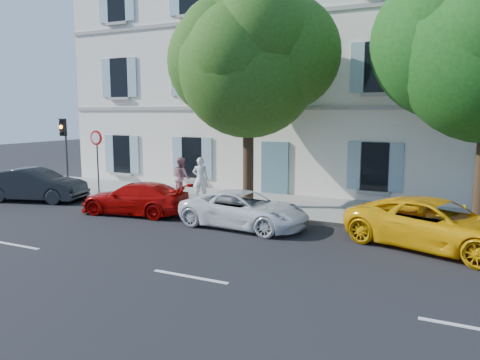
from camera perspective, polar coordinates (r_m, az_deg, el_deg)
The scene contains 13 objects.
ground at distance 14.56m, azimuth 2.41°, elevation -6.89°, with size 90.00×90.00×0.00m, color black.
sidewalk at distance 18.59m, azimuth 7.98°, elevation -3.40°, with size 36.00×4.50×0.15m, color #A09E96.
kerb at distance 16.59m, azimuth 5.61°, elevation -4.76°, with size 36.00×0.16×0.16m, color #9E998E.
building at distance 23.85m, azimuth 12.75°, elevation 13.33°, with size 28.00×7.00×12.00m, color white.
car_dark_sedan at distance 21.96m, azimuth -23.69°, elevation -0.55°, with size 1.51×4.32×1.42m, color black.
car_red_coupe at distance 17.99m, azimuth -12.65°, elevation -2.19°, with size 1.69×4.16×1.21m, color #AF0705.
car_white_coupe at distance 15.56m, azimuth 0.51°, elevation -3.61°, with size 2.00×4.35×1.21m, color white.
car_yellow_supercar at distance 14.21m, azimuth 22.90°, elevation -5.04°, with size 2.31×5.01×1.39m, color #FEBA0A.
tree_left at distance 18.10m, azimuth 1.04°, elevation 13.54°, with size 5.34×5.34×8.27m.
traffic_light at distance 22.97m, azimuth -20.64°, elevation 4.70°, with size 0.28×0.38×3.37m.
road_sign at distance 21.90m, azimuth -17.06°, elevation 3.71°, with size 0.66×0.10×2.86m.
pedestrian_a at distance 19.57m, azimuth -4.85°, elevation 0.14°, with size 0.66×0.43×1.81m, color white.
pedestrian_b at distance 20.40m, azimuth -7.16°, elevation 0.36°, with size 0.85×0.66×1.75m, color #B37277.
Camera 1 is at (5.67, -12.86, 3.80)m, focal length 35.00 mm.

